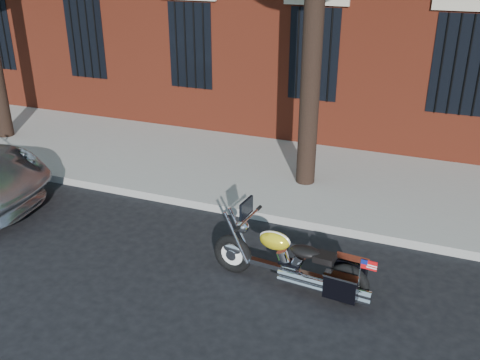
% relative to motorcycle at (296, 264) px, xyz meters
% --- Properties ---
extents(ground, '(120.00, 120.00, 0.00)m').
position_rel_motorcycle_xyz_m(ground, '(-1.27, 0.43, -0.41)').
color(ground, black).
rests_on(ground, ground).
extents(curb, '(40.00, 0.16, 0.15)m').
position_rel_motorcycle_xyz_m(curb, '(-1.27, 1.81, -0.33)').
color(curb, gray).
rests_on(curb, ground).
extents(sidewalk, '(40.00, 3.60, 0.15)m').
position_rel_motorcycle_xyz_m(sidewalk, '(-1.27, 3.69, -0.33)').
color(sidewalk, gray).
rests_on(sidewalk, ground).
extents(motorcycle, '(2.37, 0.80, 1.21)m').
position_rel_motorcycle_xyz_m(motorcycle, '(0.00, 0.00, 0.00)').
color(motorcycle, black).
rests_on(motorcycle, ground).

